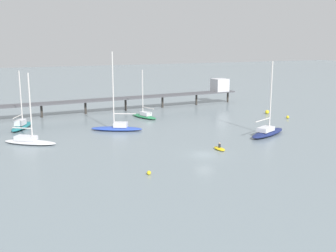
# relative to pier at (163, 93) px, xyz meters

# --- Properties ---
(ground_plane) EXTENTS (400.00, 400.00, 0.00)m
(ground_plane) POSITION_rel_pier_xyz_m (-9.66, -41.49, -3.50)
(ground_plane) COLOR gray
(pier) EXTENTS (59.40, 8.62, 6.28)m
(pier) POSITION_rel_pier_xyz_m (0.00, 0.00, 0.00)
(pier) COLOR #4C4C51
(pier) RESTS_ON ground_plane
(sailboat_teal) EXTENTS (5.45, 8.48, 10.78)m
(sailboat_teal) POSITION_rel_pier_xyz_m (-33.33, -12.81, -2.76)
(sailboat_teal) COLOR #1E727A
(sailboat_teal) RESTS_ON ground_plane
(sailboat_navy) EXTENTS (9.92, 6.80, 12.82)m
(sailboat_navy) POSITION_rel_pier_xyz_m (6.04, -34.59, -2.76)
(sailboat_navy) COLOR navy
(sailboat_navy) RESTS_ON ground_plane
(sailboat_green) EXTENTS (4.55, 7.84, 10.10)m
(sailboat_green) POSITION_rel_pier_xyz_m (-8.57, -11.12, -2.88)
(sailboat_green) COLOR #287F4C
(sailboat_green) RESTS_ON ground_plane
(sailboat_blue) EXTENTS (9.64, 6.49, 14.29)m
(sailboat_blue) POSITION_rel_pier_xyz_m (-17.14, -20.95, -2.76)
(sailboat_blue) COLOR #2D4CB7
(sailboat_blue) RESTS_ON ground_plane
(sailboat_white) EXTENTS (8.73, 7.07, 11.40)m
(sailboat_white) POSITION_rel_pier_xyz_m (-32.86, -25.38, -2.85)
(sailboat_white) COLOR white
(sailboat_white) RESTS_ON ground_plane
(dinghy_yellow) EXTENTS (1.26, 2.61, 1.14)m
(dinghy_yellow) POSITION_rel_pier_xyz_m (-6.26, -39.80, -3.28)
(dinghy_yellow) COLOR yellow
(dinghy_yellow) RESTS_ON ground_plane
(mooring_buoy_outer) EXTENTS (0.87, 0.87, 0.87)m
(mooring_buoy_outer) POSITION_rel_pier_xyz_m (18.39, -16.83, -3.06)
(mooring_buoy_outer) COLOR yellow
(mooring_buoy_outer) RESTS_ON ground_plane
(mooring_buoy_mid) EXTENTS (0.53, 0.53, 0.53)m
(mooring_buoy_mid) POSITION_rel_pier_xyz_m (-20.16, -47.00, -3.23)
(mooring_buoy_mid) COLOR yellow
(mooring_buoy_mid) RESTS_ON ground_plane
(mooring_buoy_far) EXTENTS (0.62, 0.62, 0.62)m
(mooring_buoy_far) POSITION_rel_pier_xyz_m (19.21, -23.04, -3.19)
(mooring_buoy_far) COLOR yellow
(mooring_buoy_far) RESTS_ON ground_plane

